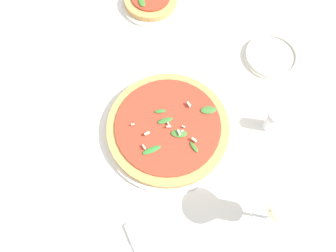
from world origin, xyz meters
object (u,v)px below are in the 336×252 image
(pizza_arugula_main, at_px, (168,128))
(shaker_pepper, at_px, (272,121))
(wine_glass, at_px, (284,208))
(pizza_personal_side, at_px, (151,1))
(side_plate_white, at_px, (271,56))

(pizza_arugula_main, relative_size, shaker_pepper, 4.87)
(pizza_arugula_main, relative_size, wine_glass, 1.87)
(pizza_arugula_main, relative_size, pizza_personal_side, 1.81)
(wine_glass, bearing_deg, pizza_personal_side, 170.77)
(side_plate_white, bearing_deg, shaker_pepper, -41.60)
(pizza_personal_side, distance_m, wine_glass, 0.70)
(pizza_personal_side, bearing_deg, side_plate_white, 27.23)
(pizza_arugula_main, relative_size, side_plate_white, 2.16)
(pizza_personal_side, distance_m, shaker_pepper, 0.51)
(pizza_personal_side, bearing_deg, wine_glass, -9.23)
(side_plate_white, bearing_deg, pizza_personal_side, -152.77)
(pizza_personal_side, height_order, wine_glass, wine_glass)
(pizza_arugula_main, xyz_separation_m, wine_glass, (0.31, 0.07, 0.11))
(pizza_arugula_main, distance_m, pizza_personal_side, 0.42)
(pizza_personal_side, relative_size, side_plate_white, 1.19)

